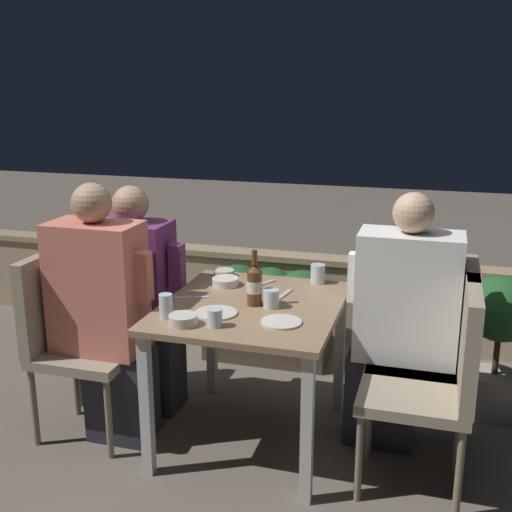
{
  "coord_description": "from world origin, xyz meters",
  "views": [
    {
      "loc": [
        0.84,
        -2.78,
        1.77
      ],
      "look_at": [
        0.0,
        0.07,
        0.94
      ],
      "focal_mm": 45.0,
      "sensor_mm": 36.0,
      "label": 1
    }
  ],
  "objects_px": {
    "beer_bottle": "(255,284)",
    "potted_plant": "(499,332)",
    "chair_left_far": "(106,307)",
    "person_white_polo": "(399,323)",
    "person_coral_top": "(105,314)",
    "chair_right_near": "(442,371)",
    "chair_left_near": "(69,328)",
    "chair_right_far": "(443,343)",
    "person_purple_stripe": "(141,299)"
  },
  "relations": [
    {
      "from": "person_white_polo",
      "to": "potted_plant",
      "type": "relative_size",
      "value": 1.63
    },
    {
      "from": "beer_bottle",
      "to": "chair_left_far",
      "type": "bearing_deg",
      "value": 168.98
    },
    {
      "from": "person_coral_top",
      "to": "person_purple_stripe",
      "type": "distance_m",
      "value": 0.33
    },
    {
      "from": "person_coral_top",
      "to": "chair_right_near",
      "type": "height_order",
      "value": "person_coral_top"
    },
    {
      "from": "chair_right_near",
      "to": "chair_right_far",
      "type": "distance_m",
      "value": 0.32
    },
    {
      "from": "potted_plant",
      "to": "chair_left_near",
      "type": "bearing_deg",
      "value": -160.2
    },
    {
      "from": "chair_left_near",
      "to": "potted_plant",
      "type": "relative_size",
      "value": 1.2
    },
    {
      "from": "chair_right_far",
      "to": "chair_left_far",
      "type": "bearing_deg",
      "value": -179.75
    },
    {
      "from": "person_coral_top",
      "to": "chair_right_near",
      "type": "relative_size",
      "value": 1.38
    },
    {
      "from": "person_coral_top",
      "to": "potted_plant",
      "type": "distance_m",
      "value": 2.04
    },
    {
      "from": "chair_left_far",
      "to": "chair_right_near",
      "type": "bearing_deg",
      "value": -10.0
    },
    {
      "from": "beer_bottle",
      "to": "person_purple_stripe",
      "type": "bearing_deg",
      "value": 165.72
    },
    {
      "from": "person_purple_stripe",
      "to": "chair_right_near",
      "type": "bearing_deg",
      "value": -11.32
    },
    {
      "from": "chair_left_far",
      "to": "potted_plant",
      "type": "height_order",
      "value": "chair_left_far"
    },
    {
      "from": "person_purple_stripe",
      "to": "beer_bottle",
      "type": "xyz_separation_m",
      "value": [
        0.69,
        -0.18,
        0.2
      ]
    },
    {
      "from": "person_coral_top",
      "to": "chair_right_far",
      "type": "xyz_separation_m",
      "value": [
        1.6,
        0.33,
        -0.09
      ]
    },
    {
      "from": "chair_left_far",
      "to": "person_coral_top",
      "type": "bearing_deg",
      "value": -61.22
    },
    {
      "from": "chair_left_near",
      "to": "chair_right_near",
      "type": "bearing_deg",
      "value": 0.32
    },
    {
      "from": "potted_plant",
      "to": "beer_bottle",
      "type": "bearing_deg",
      "value": -152.49
    },
    {
      "from": "chair_right_near",
      "to": "potted_plant",
      "type": "xyz_separation_m",
      "value": [
        0.29,
        0.74,
        -0.08
      ]
    },
    {
      "from": "chair_left_near",
      "to": "person_white_polo",
      "type": "distance_m",
      "value": 1.64
    },
    {
      "from": "chair_left_far",
      "to": "potted_plant",
      "type": "relative_size",
      "value": 1.2
    },
    {
      "from": "chair_left_far",
      "to": "potted_plant",
      "type": "bearing_deg",
      "value": 11.79
    },
    {
      "from": "person_white_polo",
      "to": "chair_right_near",
      "type": "bearing_deg",
      "value": -57.16
    },
    {
      "from": "person_purple_stripe",
      "to": "beer_bottle",
      "type": "bearing_deg",
      "value": -14.28
    },
    {
      "from": "chair_right_near",
      "to": "chair_right_far",
      "type": "relative_size",
      "value": 1.0
    },
    {
      "from": "chair_left_far",
      "to": "person_purple_stripe",
      "type": "relative_size",
      "value": 0.76
    },
    {
      "from": "chair_left_near",
      "to": "beer_bottle",
      "type": "distance_m",
      "value": 0.98
    },
    {
      "from": "chair_left_far",
      "to": "person_white_polo",
      "type": "xyz_separation_m",
      "value": [
        1.57,
        0.01,
        0.08
      ]
    },
    {
      "from": "chair_left_far",
      "to": "chair_right_far",
      "type": "bearing_deg",
      "value": 0.25
    },
    {
      "from": "chair_left_far",
      "to": "chair_left_near",
      "type": "bearing_deg",
      "value": -95.58
    },
    {
      "from": "chair_right_far",
      "to": "beer_bottle",
      "type": "bearing_deg",
      "value": -168.26
    },
    {
      "from": "person_purple_stripe",
      "to": "chair_right_near",
      "type": "xyz_separation_m",
      "value": [
        1.56,
        -0.31,
        -0.07
      ]
    },
    {
      "from": "person_purple_stripe",
      "to": "chair_right_far",
      "type": "xyz_separation_m",
      "value": [
        1.57,
        0.01,
        -0.07
      ]
    },
    {
      "from": "beer_bottle",
      "to": "potted_plant",
      "type": "bearing_deg",
      "value": 27.51
    },
    {
      "from": "person_white_polo",
      "to": "potted_plant",
      "type": "xyz_separation_m",
      "value": [
        0.49,
        0.42,
        -0.15
      ]
    },
    {
      "from": "person_coral_top",
      "to": "beer_bottle",
      "type": "relative_size",
      "value": 4.79
    },
    {
      "from": "person_coral_top",
      "to": "chair_right_near",
      "type": "distance_m",
      "value": 1.6
    },
    {
      "from": "chair_right_near",
      "to": "potted_plant",
      "type": "bearing_deg",
      "value": 69.0
    },
    {
      "from": "chair_left_far",
      "to": "chair_right_far",
      "type": "xyz_separation_m",
      "value": [
        1.78,
        0.01,
        0.0
      ]
    },
    {
      "from": "chair_right_near",
      "to": "person_white_polo",
      "type": "relative_size",
      "value": 0.74
    },
    {
      "from": "person_purple_stripe",
      "to": "person_white_polo",
      "type": "distance_m",
      "value": 1.36
    },
    {
      "from": "chair_left_near",
      "to": "person_purple_stripe",
      "type": "height_order",
      "value": "person_purple_stripe"
    },
    {
      "from": "chair_right_near",
      "to": "person_white_polo",
      "type": "xyz_separation_m",
      "value": [
        -0.21,
        0.32,
        0.08
      ]
    },
    {
      "from": "chair_left_near",
      "to": "chair_left_far",
      "type": "xyz_separation_m",
      "value": [
        0.03,
        0.32,
        0.0
      ]
    },
    {
      "from": "chair_left_near",
      "to": "chair_right_far",
      "type": "bearing_deg",
      "value": 10.37
    },
    {
      "from": "chair_left_far",
      "to": "chair_right_near",
      "type": "height_order",
      "value": "same"
    },
    {
      "from": "chair_left_near",
      "to": "person_coral_top",
      "type": "distance_m",
      "value": 0.23
    },
    {
      "from": "chair_left_far",
      "to": "beer_bottle",
      "type": "relative_size",
      "value": 3.47
    },
    {
      "from": "person_coral_top",
      "to": "beer_bottle",
      "type": "xyz_separation_m",
      "value": [
        0.72,
        0.15,
        0.17
      ]
    }
  ]
}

